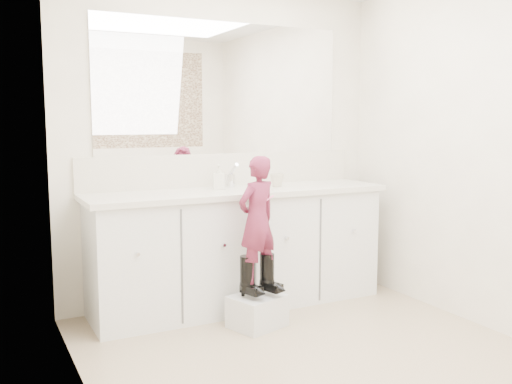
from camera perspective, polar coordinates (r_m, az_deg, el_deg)
floor at (r=3.44m, az=7.41°, el=-16.88°), size 3.00×3.00×0.00m
wall_back at (r=4.46m, az=-3.30°, el=4.64°), size 2.60×0.00×2.60m
wall_left at (r=2.63m, az=-16.20°, el=2.54°), size 0.00×3.00×3.00m
wall_right at (r=4.03m, az=23.18°, el=3.79°), size 0.00×3.00×3.00m
vanity_cabinet at (r=4.32m, az=-1.75°, el=-5.84°), size 2.20×0.55×0.85m
countertop at (r=4.23m, az=-1.69°, el=0.01°), size 2.28×0.58×0.04m
backsplash at (r=4.46m, az=-3.20°, el=2.26°), size 2.28×0.03×0.25m
mirror at (r=4.45m, az=-3.28°, el=10.30°), size 2.00×0.02×1.00m
faucet at (r=4.37m, az=-2.61°, el=1.16°), size 0.08×0.08×0.10m
cup at (r=4.38m, az=2.11°, el=1.21°), size 0.14×0.14×0.10m
soap_bottle at (r=4.22m, az=-3.74°, el=1.50°), size 0.11×0.11×0.18m
step_stool at (r=3.96m, az=0.12°, el=-11.83°), size 0.41×0.37×0.22m
boot_left at (r=3.85m, az=-0.89°, el=-8.47°), size 0.16×0.21×0.28m
boot_right at (r=3.92m, az=1.11°, el=-8.20°), size 0.16×0.21×0.28m
toddler at (r=3.80m, az=0.12°, el=-2.77°), size 0.36×0.29×0.85m
toothbrush at (r=3.81m, az=1.06°, el=-0.83°), size 0.13×0.05×0.06m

